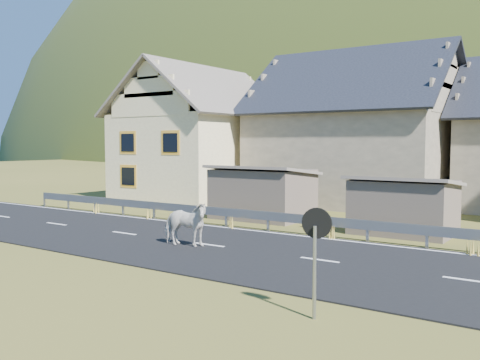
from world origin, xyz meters
The scene contains 11 objects.
ground centered at (0.00, 0.00, 0.00)m, with size 160.00×160.00×0.00m, color #43461A.
road centered at (0.00, 0.00, 0.02)m, with size 60.00×7.00×0.04m, color black.
lane_markings centered at (0.00, 0.00, 0.04)m, with size 60.00×6.60×0.01m, color silver.
guardrail centered at (0.00, 3.68, 0.56)m, with size 28.10×0.09×0.75m.
shed_left centered at (-2.00, 6.50, 1.10)m, with size 4.30×3.30×2.40m, color brown.
shed_right centered at (4.50, 6.00, 1.00)m, with size 3.80×2.90×2.20m, color brown.
house_cream centered at (-10.00, 12.00, 4.36)m, with size 7.80×9.80×8.30m.
house_stone_a centered at (-1.00, 15.00, 4.63)m, with size 10.80×9.80×8.90m.
conifer_patch centered at (-55.00, 110.00, 6.00)m, with size 76.00×50.00×28.00m, color black.
horse centered at (-0.54, -0.60, 0.77)m, with size 1.74×0.79×1.47m, color beige.
traffic_mirror centered at (6.14, -4.56, 1.58)m, with size 0.60×0.20×2.16m.
Camera 1 is at (10.68, -13.73, 3.39)m, focal length 40.00 mm.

